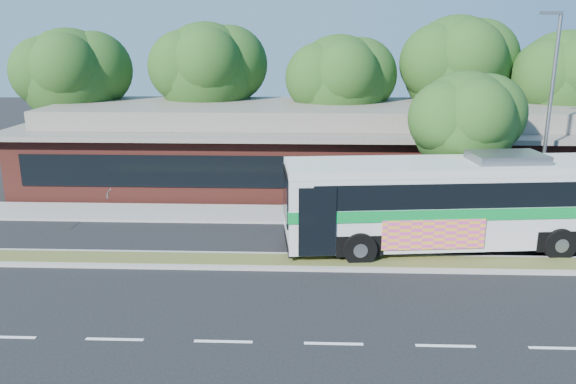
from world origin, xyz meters
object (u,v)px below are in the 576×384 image
at_px(lamp_post, 548,113).
at_px(sedan, 149,183).
at_px(sidewalk_tree, 471,120).
at_px(transit_bus, 462,197).

height_order(lamp_post, sedan, lamp_post).
relative_size(lamp_post, sidewalk_tree, 1.36).
bearing_deg(sedan, lamp_post, -107.74).
xyz_separation_m(lamp_post, sedan, (-18.56, 3.26, -4.15)).
distance_m(transit_bus, sedan, 15.81).
xyz_separation_m(sedan, sidewalk_tree, (15.32, -3.18, 3.78)).
bearing_deg(lamp_post, transit_bus, -140.62).
xyz_separation_m(lamp_post, sidewalk_tree, (-3.24, 0.08, -0.36)).
distance_m(lamp_post, transit_bus, 6.32).
bearing_deg(lamp_post, sedan, 170.05).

